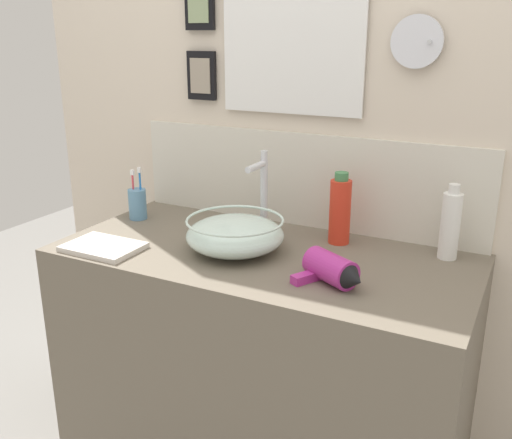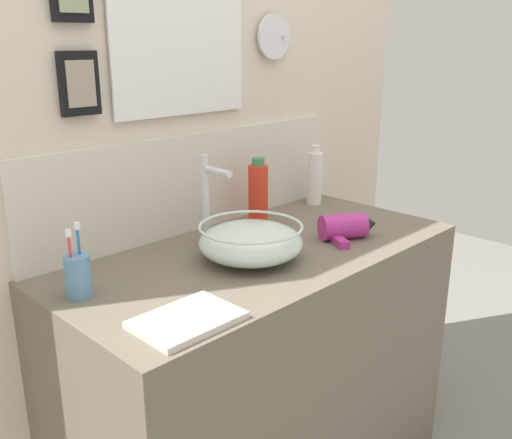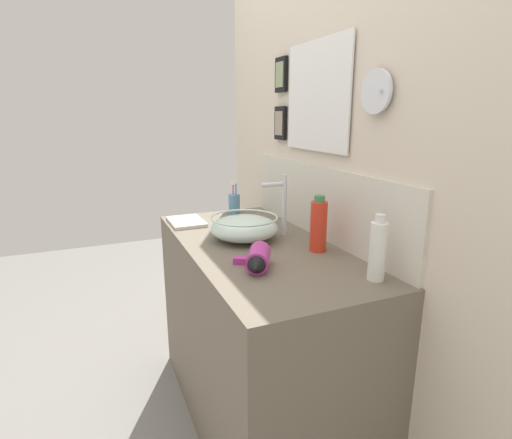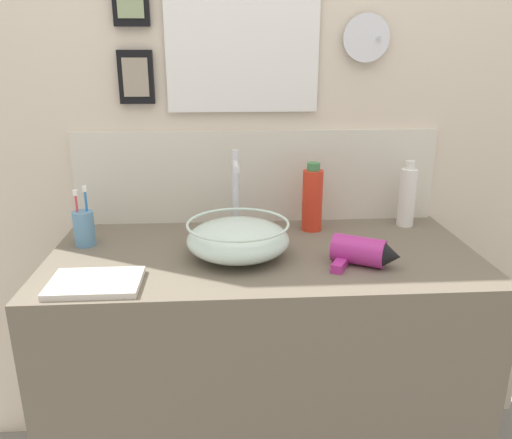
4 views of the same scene
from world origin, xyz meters
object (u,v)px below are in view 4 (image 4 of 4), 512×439
(shampoo_bottle, at_px, (407,196))
(glass_bowl_sink, at_px, (238,239))
(faucet, at_px, (236,188))
(toothbrush_cup, at_px, (84,228))
(soap_dispenser, at_px, (312,199))
(hand_towel, at_px, (95,283))
(hair_drier, at_px, (363,252))

(shampoo_bottle, bearing_deg, glass_bowl_sink, -157.31)
(faucet, bearing_deg, shampoo_bottle, 6.04)
(toothbrush_cup, bearing_deg, soap_dispenser, 7.68)
(shampoo_bottle, height_order, hand_towel, shampoo_bottle)
(faucet, distance_m, hand_towel, 0.53)
(faucet, distance_m, toothbrush_cup, 0.48)
(glass_bowl_sink, distance_m, shampoo_bottle, 0.62)
(glass_bowl_sink, xyz_separation_m, soap_dispenser, (0.25, 0.22, 0.05))
(soap_dispenser, bearing_deg, shampoo_bottle, 4.00)
(faucet, xyz_separation_m, soap_dispenser, (0.25, 0.04, -0.05))
(glass_bowl_sink, distance_m, hand_towel, 0.40)
(glass_bowl_sink, height_order, faucet, faucet)
(glass_bowl_sink, distance_m, soap_dispenser, 0.33)
(faucet, height_order, toothbrush_cup, faucet)
(toothbrush_cup, height_order, shampoo_bottle, shampoo_bottle)
(glass_bowl_sink, height_order, toothbrush_cup, toothbrush_cup)
(glass_bowl_sink, bearing_deg, hand_towel, -155.07)
(glass_bowl_sink, bearing_deg, shampoo_bottle, 22.69)
(hair_drier, height_order, toothbrush_cup, toothbrush_cup)
(hand_towel, bearing_deg, faucet, 43.76)
(hand_towel, bearing_deg, soap_dispenser, 32.21)
(soap_dispenser, height_order, hand_towel, soap_dispenser)
(toothbrush_cup, relative_size, shampoo_bottle, 0.83)
(glass_bowl_sink, bearing_deg, faucet, 90.00)
(glass_bowl_sink, height_order, shampoo_bottle, shampoo_bottle)
(hair_drier, xyz_separation_m, hand_towel, (-0.70, -0.09, -0.03))
(toothbrush_cup, bearing_deg, hair_drier, -14.38)
(shampoo_bottle, bearing_deg, soap_dispenser, -176.00)
(glass_bowl_sink, xyz_separation_m, hand_towel, (-0.36, -0.17, -0.05))
(hair_drier, distance_m, toothbrush_cup, 0.83)
(toothbrush_cup, bearing_deg, shampoo_bottle, 6.53)
(hand_towel, bearing_deg, toothbrush_cup, 108.51)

